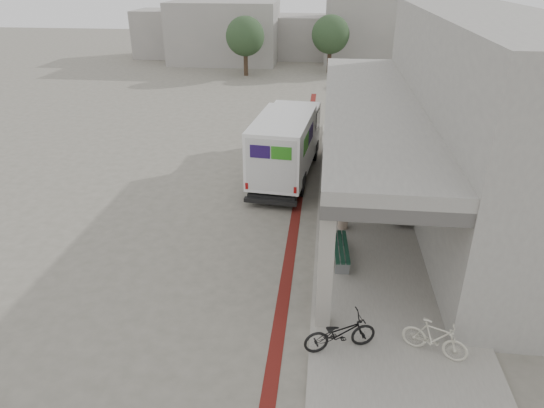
# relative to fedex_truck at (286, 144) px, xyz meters

# --- Properties ---
(ground) EXTENTS (120.00, 120.00, 0.00)m
(ground) POSITION_rel_fedex_truck_xyz_m (-0.30, -6.27, -1.54)
(ground) COLOR #676358
(ground) RESTS_ON ground
(bike_lane_stripe) EXTENTS (0.35, 40.00, 0.01)m
(bike_lane_stripe) POSITION_rel_fedex_truck_xyz_m (0.70, -4.27, -1.54)
(bike_lane_stripe) COLOR #5C1612
(bike_lane_stripe) RESTS_ON ground
(sidewalk) EXTENTS (4.40, 28.00, 0.12)m
(sidewalk) POSITION_rel_fedex_truck_xyz_m (3.70, -6.27, -1.48)
(sidewalk) COLOR gray
(sidewalk) RESTS_ON ground
(transit_building) EXTENTS (7.60, 17.00, 7.00)m
(transit_building) POSITION_rel_fedex_truck_xyz_m (6.53, -1.77, 1.86)
(transit_building) COLOR gray
(transit_building) RESTS_ON ground
(distant_backdrop) EXTENTS (28.00, 10.00, 6.50)m
(distant_backdrop) POSITION_rel_fedex_truck_xyz_m (-3.15, 29.61, 1.16)
(distant_backdrop) COLOR gray
(distant_backdrop) RESTS_ON ground
(tree_left) EXTENTS (3.20, 3.20, 4.80)m
(tree_left) POSITION_rel_fedex_truck_xyz_m (-5.30, 21.73, 1.64)
(tree_left) COLOR #38281C
(tree_left) RESTS_ON ground
(tree_mid) EXTENTS (3.20, 3.20, 4.80)m
(tree_mid) POSITION_rel_fedex_truck_xyz_m (1.70, 23.73, 1.64)
(tree_mid) COLOR #38281C
(tree_mid) RESTS_ON ground
(tree_right) EXTENTS (3.20, 3.20, 4.80)m
(tree_right) POSITION_rel_fedex_truck_xyz_m (9.70, 22.73, 1.64)
(tree_right) COLOR #38281C
(tree_right) RESTS_ON ground
(fedex_truck) EXTENTS (2.73, 6.95, 2.89)m
(fedex_truck) POSITION_rel_fedex_truck_xyz_m (0.00, 0.00, 0.00)
(fedex_truck) COLOR black
(fedex_truck) RESTS_ON ground
(bench) EXTENTS (0.53, 2.00, 0.46)m
(bench) POSITION_rel_fedex_truck_xyz_m (2.30, -6.66, -1.09)
(bench) COLOR gray
(bench) RESTS_ON sidewalk
(bollard_near) EXTENTS (0.36, 0.36, 0.53)m
(bollard_near) POSITION_rel_fedex_truck_xyz_m (1.80, -7.00, -1.15)
(bollard_near) COLOR tan
(bollard_near) RESTS_ON sidewalk
(bollard_far) EXTENTS (0.35, 0.35, 0.53)m
(bollard_far) POSITION_rel_fedex_truck_xyz_m (2.40, -4.62, -1.16)
(bollard_far) COLOR gray
(bollard_far) RESTS_ON sidewalk
(utility_cabinet) EXTENTS (0.61, 0.75, 1.12)m
(utility_cabinet) POSITION_rel_fedex_truck_xyz_m (4.00, -3.57, -0.86)
(utility_cabinet) COLOR slate
(utility_cabinet) RESTS_ON sidewalk
(bicycle_black) EXTENTS (1.88, 1.17, 0.93)m
(bicycle_black) POSITION_rel_fedex_truck_xyz_m (2.21, -10.67, -0.95)
(bicycle_black) COLOR black
(bicycle_black) RESTS_ON sidewalk
(bicycle_cream) EXTENTS (1.58, 1.01, 0.92)m
(bicycle_cream) POSITION_rel_fedex_truck_xyz_m (4.41, -10.60, -0.96)
(bicycle_cream) COLOR beige
(bicycle_cream) RESTS_ON sidewalk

